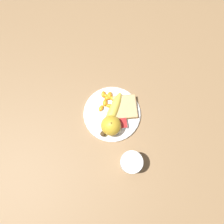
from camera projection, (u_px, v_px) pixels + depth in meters
The scene contains 17 objects.
ground_plane at pixel (112, 114), 0.89m from camera, with size 3.00×3.00×0.00m, color olive.
plate at pixel (112, 114), 0.88m from camera, with size 0.23×0.23×0.01m.
juice_glass at pixel (131, 163), 0.79m from camera, with size 0.08×0.08×0.09m.
apple at pixel (111, 126), 0.82m from camera, with size 0.08×0.08×0.09m.
banana at pixel (111, 114), 0.86m from camera, with size 0.18×0.12×0.04m.
bread_slice at pixel (125, 107), 0.87m from camera, with size 0.10×0.10×0.02m.
fork at pixel (111, 110), 0.88m from camera, with size 0.03×0.17×0.00m.
jam_packet at pixel (121, 123), 0.86m from camera, with size 0.05×0.04×0.02m.
orange_segment_0 at pixel (105, 103), 0.88m from camera, with size 0.03×0.02×0.02m.
orange_segment_1 at pixel (108, 98), 0.89m from camera, with size 0.02×0.03×0.01m.
orange_segment_2 at pixel (106, 96), 0.89m from camera, with size 0.03×0.03×0.01m.
orange_segment_3 at pixel (101, 108), 0.88m from camera, with size 0.03×0.03×0.02m.
orange_segment_4 at pixel (118, 105), 0.88m from camera, with size 0.02×0.03×0.02m.
orange_segment_5 at pixel (110, 95), 0.89m from camera, with size 0.04×0.03×0.02m.
orange_segment_6 at pixel (113, 99), 0.89m from camera, with size 0.04×0.04×0.02m.
orange_segment_7 at pixel (109, 106), 0.88m from camera, with size 0.02×0.03×0.01m.
orange_segment_8 at pixel (103, 94), 0.89m from camera, with size 0.03×0.02×0.02m.
Camera 1 is at (-0.24, 0.03, 0.86)m, focal length 35.00 mm.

